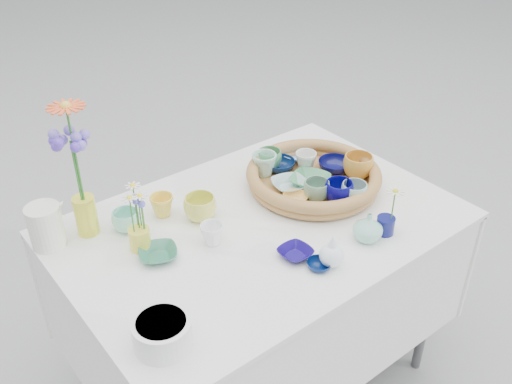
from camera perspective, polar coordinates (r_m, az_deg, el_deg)
ground at (r=2.37m, az=0.31°, el=-18.15°), size 80.00×80.00×0.00m
display_table at (r=2.37m, az=0.31°, el=-18.15°), size 1.26×0.86×0.77m
wicker_tray at (r=2.01m, az=5.76°, el=1.45°), size 0.47×0.47×0.08m
tray_ceramic_0 at (r=2.08m, az=2.32°, el=2.71°), size 0.14×0.14×0.04m
tray_ceramic_1 at (r=2.10m, az=7.88°, el=2.65°), size 0.14×0.14×0.04m
tray_ceramic_2 at (r=2.06m, az=10.16°, el=2.56°), size 0.14×0.14×0.08m
tray_ceramic_3 at (r=2.00m, az=5.45°, el=1.13°), size 0.18×0.18×0.03m
tray_ceramic_4 at (r=1.91m, az=6.08°, el=0.16°), size 0.11×0.11×0.07m
tray_ceramic_5 at (r=1.97m, az=3.35°, el=0.73°), size 0.15×0.15×0.03m
tray_ceramic_6 at (r=2.04m, az=0.83°, el=2.77°), size 0.10×0.10×0.08m
tray_ceramic_7 at (r=2.07m, az=4.99°, el=3.06°), size 0.09×0.09×0.07m
tray_ceramic_8 at (r=2.16m, az=3.89°, el=3.73°), size 0.13×0.13×0.03m
tray_ceramic_9 at (r=1.91m, az=8.28°, el=0.02°), size 0.13×0.13×0.08m
tray_ceramic_10 at (r=1.90m, az=3.95°, el=-0.65°), size 0.09×0.09×0.03m
tray_ceramic_11 at (r=1.92m, az=9.78°, el=-0.07°), size 0.11×0.11×0.07m
tray_ceramic_12 at (r=2.08m, az=1.35°, el=3.29°), size 0.11×0.11×0.07m
loose_ceramic_0 at (r=1.88m, az=-9.37°, el=-1.36°), size 0.10×0.10×0.07m
loose_ceramic_1 at (r=1.84m, az=-5.61°, el=-1.62°), size 0.12×0.12×0.08m
loose_ceramic_2 at (r=1.72m, az=-9.77°, el=-6.13°), size 0.15×0.15×0.03m
loose_ceramic_3 at (r=1.74m, az=-4.42°, el=-4.22°), size 0.10×0.10×0.07m
loose_ceramic_4 at (r=1.70m, az=3.96°, el=-6.11°), size 0.10×0.10×0.02m
loose_ceramic_5 at (r=1.84m, az=-12.89°, el=-2.82°), size 0.11×0.11×0.07m
loose_ceramic_6 at (r=1.67m, az=6.32°, el=-7.28°), size 0.08×0.08×0.02m
fluted_bowl at (r=1.45m, az=-9.36°, el=-13.72°), size 0.17×0.17×0.08m
bud_vase_paleblue at (r=1.65m, az=7.60°, el=-5.76°), size 0.07×0.07×0.11m
bud_vase_seafoam at (r=1.77m, az=11.15°, el=-3.46°), size 0.12×0.12×0.10m
bud_vase_cobalt at (r=1.83m, az=12.81°, el=-3.27°), size 0.07×0.07×0.06m
single_daisy at (r=1.78m, az=13.56°, el=-1.29°), size 0.08×0.08×0.12m
tall_vase_yellow at (r=1.84m, az=-16.64°, el=-2.25°), size 0.07×0.07×0.13m
gerbera at (r=1.72m, az=-17.61°, el=3.51°), size 0.16×0.16×0.32m
hydrangea at (r=1.75m, az=-17.54°, el=1.99°), size 0.08×0.08×0.28m
white_pitcher at (r=1.82m, az=-20.27°, el=-3.26°), size 0.17×0.14×0.14m
daisy_cup at (r=1.75m, az=-11.55°, el=-4.61°), size 0.08×0.08×0.07m
daisy_posy at (r=1.70m, az=-11.97°, el=-1.61°), size 0.08×0.08×0.14m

